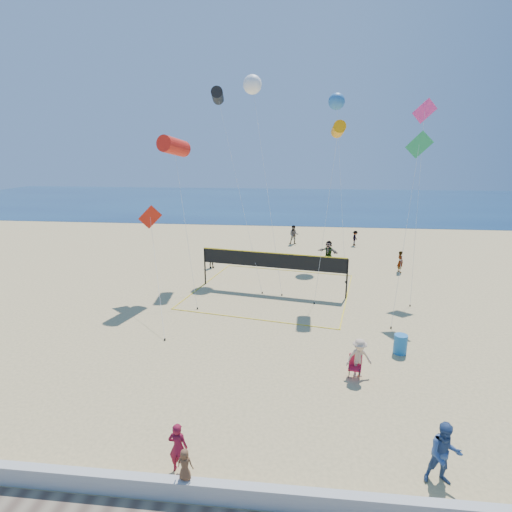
# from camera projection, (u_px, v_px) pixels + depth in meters

# --- Properties ---
(ground) EXTENTS (120.00, 120.00, 0.00)m
(ground) POSITION_uv_depth(u_px,v_px,m) (275.00, 429.00, 13.27)
(ground) COLOR #D5B878
(ground) RESTS_ON ground
(ocean) EXTENTS (140.00, 50.00, 0.03)m
(ocean) POSITION_uv_depth(u_px,v_px,m) (296.00, 201.00, 72.86)
(ocean) COLOR #10284D
(ocean) RESTS_ON ground
(seawall) EXTENTS (32.00, 0.30, 0.60)m
(seawall) POSITION_uv_depth(u_px,v_px,m) (268.00, 497.00, 10.31)
(seawall) COLOR beige
(seawall) RESTS_ON ground
(woman) EXTENTS (0.59, 0.40, 1.56)m
(woman) POSITION_uv_depth(u_px,v_px,m) (178.00, 447.00, 11.38)
(woman) COLOR maroon
(woman) RESTS_ON ground
(toddler) EXTENTS (0.46, 0.32, 0.89)m
(toddler) POSITION_uv_depth(u_px,v_px,m) (185.00, 464.00, 10.41)
(toddler) COLOR brown
(toddler) RESTS_ON seawall
(bystander_a) EXTENTS (0.93, 0.73, 1.88)m
(bystander_a) POSITION_uv_depth(u_px,v_px,m) (444.00, 454.00, 10.91)
(bystander_a) COLOR #334F81
(bystander_a) RESTS_ON ground
(bystander_b) EXTENTS (1.17, 0.82, 1.64)m
(bystander_b) POSITION_uv_depth(u_px,v_px,m) (359.00, 358.00, 16.21)
(bystander_b) COLOR #D8B390
(bystander_b) RESTS_ON ground
(far_person_0) EXTENTS (0.91, 0.73, 1.45)m
(far_person_0) POSITION_uv_depth(u_px,v_px,m) (211.00, 259.00, 31.41)
(far_person_0) COLOR gray
(far_person_0) RESTS_ON ground
(far_person_1) EXTENTS (1.81, 1.35, 1.90)m
(far_person_1) POSITION_uv_depth(u_px,v_px,m) (328.00, 252.00, 32.57)
(far_person_1) COLOR gray
(far_person_1) RESTS_ON ground
(far_person_2) EXTENTS (0.54, 0.68, 1.65)m
(far_person_2) POSITION_uv_depth(u_px,v_px,m) (400.00, 262.00, 30.26)
(far_person_2) COLOR gray
(far_person_2) RESTS_ON ground
(far_person_3) EXTENTS (0.93, 0.73, 1.87)m
(far_person_3) POSITION_uv_depth(u_px,v_px,m) (294.00, 235.00, 39.38)
(far_person_3) COLOR gray
(far_person_3) RESTS_ON ground
(far_person_4) EXTENTS (0.87, 1.08, 1.46)m
(far_person_4) POSITION_uv_depth(u_px,v_px,m) (355.00, 238.00, 38.86)
(far_person_4) COLOR gray
(far_person_4) RESTS_ON ground
(camp_chair) EXTENTS (0.59, 0.70, 1.05)m
(camp_chair) POSITION_uv_depth(u_px,v_px,m) (355.00, 365.00, 16.25)
(camp_chair) COLOR red
(camp_chair) RESTS_ON ground
(trash_barrel) EXTENTS (0.69, 0.69, 0.90)m
(trash_barrel) POSITION_uv_depth(u_px,v_px,m) (400.00, 344.00, 18.16)
(trash_barrel) COLOR #1A65AB
(trash_barrel) RESTS_ON ground
(volleyball_net) EXTENTS (11.35, 11.23, 2.61)m
(volleyball_net) POSITION_uv_depth(u_px,v_px,m) (272.00, 264.00, 25.95)
(volleyball_net) COLOR black
(volleyball_net) RESTS_ON ground
(kite_0) EXTENTS (2.98, 5.26, 9.92)m
(kite_0) POSITION_uv_depth(u_px,v_px,m) (174.00, 146.00, 24.93)
(kite_0) COLOR red
(kite_0) RESTS_ON ground
(kite_1) EXTENTS (4.38, 6.76, 13.33)m
(kite_1) POSITION_uv_depth(u_px,v_px,m) (218.00, 96.00, 28.49)
(kite_1) COLOR black
(kite_1) RESTS_ON ground
(kite_2) EXTENTS (1.59, 3.78, 10.73)m
(kite_2) POSITION_uv_depth(u_px,v_px,m) (338.00, 129.00, 24.14)
(kite_2) COLOR orange
(kite_2) RESTS_ON ground
(kite_3) EXTENTS (3.63, 6.57, 5.77)m
(kite_3) POSITION_uv_depth(u_px,v_px,m) (151.00, 223.00, 24.37)
(kite_3) COLOR red
(kite_3) RESTS_ON ground
(kite_4) EXTENTS (2.40, 4.77, 10.07)m
(kite_4) POSITION_uv_depth(u_px,v_px,m) (418.00, 156.00, 22.30)
(kite_4) COLOR #229153
(kite_4) RESTS_ON ground
(kite_5) EXTENTS (2.01, 5.41, 12.26)m
(kite_5) POSITION_uv_depth(u_px,v_px,m) (424.00, 123.00, 25.63)
(kite_5) COLOR #F5368F
(kite_5) RESTS_ON ground
(kite_6) EXTENTS (3.80, 9.10, 14.52)m
(kite_6) POSITION_uv_depth(u_px,v_px,m) (252.00, 85.00, 30.12)
(kite_6) COLOR white
(kite_6) RESTS_ON ground
(kite_7) EXTENTS (1.51, 9.09, 13.58)m
(kite_7) POSITION_uv_depth(u_px,v_px,m) (337.00, 101.00, 32.79)
(kite_7) COLOR #2C6DB2
(kite_7) RESTS_ON ground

